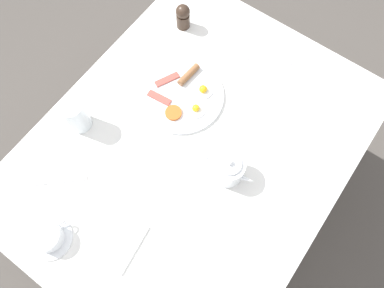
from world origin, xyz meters
name	(u,v)px	position (x,y,z in m)	size (l,w,h in m)	color
ground_plane	(192,197)	(0.00, 0.00, 0.00)	(8.00, 8.00, 0.00)	#4C4742
table	(192,153)	(0.00, 0.00, 0.67)	(0.97, 1.24, 0.73)	white
breakfast_plate	(182,95)	(0.14, -0.14, 0.74)	(0.30, 0.30, 0.04)	white
teapot_near	(228,168)	(-0.15, 0.01, 0.78)	(0.19, 0.10, 0.12)	white
teacup_with_saucer_left	(48,237)	(0.17, 0.50, 0.76)	(0.13, 0.14, 0.06)	white
water_glass_short	(76,115)	(0.36, 0.16, 0.80)	(0.08, 0.08, 0.13)	white
salt_grinder	(183,16)	(0.32, -0.39, 0.79)	(0.05, 0.05, 0.10)	#38281E
napkin_folded	(121,243)	(-0.01, 0.39, 0.74)	(0.12, 0.17, 0.01)	white
fork_by_plate	(61,181)	(0.28, 0.35, 0.74)	(0.13, 0.12, 0.00)	silver
knife_by_plate	(267,60)	(-0.03, -0.44, 0.74)	(0.21, 0.12, 0.00)	silver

